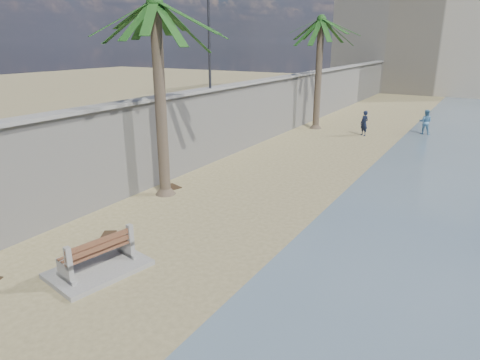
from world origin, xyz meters
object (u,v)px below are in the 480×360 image
at_px(palm_mid, 155,5).
at_px(palm_back, 321,21).
at_px(person_b, 426,121).
at_px(person_a, 364,121).
at_px(bench_far, 97,256).

xyz_separation_m(palm_mid, palm_back, (0.24, 15.61, 0.03)).
bearing_deg(person_b, person_a, 34.58).
bearing_deg(person_b, palm_mid, 65.63).
xyz_separation_m(palm_back, person_b, (6.75, 1.72, -6.06)).
distance_m(person_a, person_b, 4.07).
height_order(palm_mid, palm_back, palm_back).
relative_size(person_a, person_b, 1.03).
height_order(palm_back, person_a, palm_back).
distance_m(palm_mid, palm_back, 15.61).
height_order(bench_far, palm_back, palm_back).
xyz_separation_m(palm_mid, person_a, (3.74, 14.88, -6.00)).
bearing_deg(person_a, palm_back, -159.42).
bearing_deg(palm_back, person_b, 14.30).
relative_size(palm_mid, person_a, 4.36).
distance_m(bench_far, person_b, 23.30).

